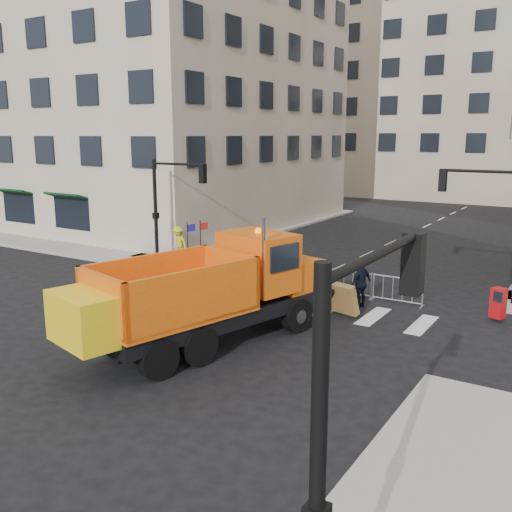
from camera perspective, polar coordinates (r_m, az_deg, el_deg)
The scene contains 13 objects.
ground at distance 19.07m, azimuth -6.75°, elevation -8.25°, with size 120.00×120.00×0.00m, color black.
sidewalk_back at distance 25.90m, azimuth 5.06°, elevation -2.55°, with size 64.00×5.00×0.15m, color gray.
building_left at distance 46.56m, azimuth -11.31°, elevation 19.77°, with size 24.00×22.00×26.00m, color tan.
building_far at distance 67.06m, azimuth 23.11°, elevation 15.78°, with size 30.00×18.00×24.00m, color gray.
traffic_light_left at distance 29.06m, azimuth -10.00°, elevation 4.19°, with size 0.18×0.18×5.40m, color black.
traffic_light_near at distance 6.65m, azimuth 6.10°, elevation -23.90°, with size 0.18×0.18×5.40m, color black.
crowd_barriers at distance 25.36m, azimuth 2.65°, elevation -1.73°, with size 12.60×0.60×1.10m, color #9EA0A5, non-canonical shape.
plow_truck at distance 17.92m, azimuth -5.10°, elevation -3.48°, with size 5.37×10.84×4.07m.
cop_a at distance 21.60m, azimuth 5.96°, elevation -3.08°, with size 0.71×0.47×1.95m, color black.
cop_b at distance 21.33m, azimuth 2.68°, elevation -3.58°, with size 0.82×0.64×1.69m, color black.
cop_c at distance 22.40m, azimuth 10.45°, elevation -2.69°, with size 1.13×0.47×1.93m, color black.
worker at distance 30.41m, azimuth -7.76°, elevation 1.36°, with size 1.09×0.63×1.69m, color #C7CC18.
newspaper_box at distance 22.17m, azimuth 23.06°, elevation -4.34°, with size 0.45×0.40×1.10m, color #AA0D0F.
Camera 1 is at (11.29, -13.88, 6.60)m, focal length 40.00 mm.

